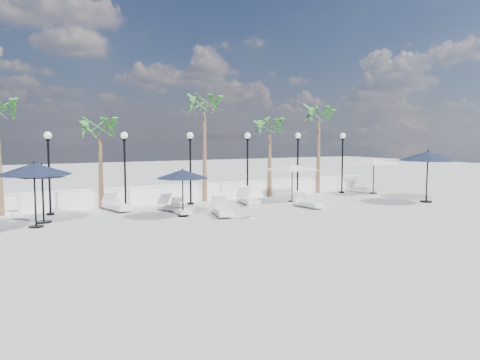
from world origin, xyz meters
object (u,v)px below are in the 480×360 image
lounger_5 (248,199)px  parasol_navy_mid (183,174)px  parasol_navy_right (428,156)px  lounger_2 (222,210)px  parasol_cream_small (42,172)px  lounger_3 (175,206)px  parasol_cream_sq_a (292,165)px  lounger_7 (359,189)px  parasol_navy_left (34,169)px  parasol_cream_sq_b (374,159)px  lounger_4 (181,210)px  lounger_6 (308,203)px  lounger_1 (117,205)px

lounger_5 → parasol_navy_mid: parasol_navy_mid is taller
parasol_navy_right → parasol_navy_mid: bearing=170.9°
lounger_2 → parasol_cream_small: parasol_cream_small is taller
parasol_cream_small → parasol_navy_mid: bearing=-13.8°
lounger_3 → parasol_cream_small: bearing=161.5°
parasol_navy_mid → parasol_cream_sq_a: parasol_cream_sq_a is taller
lounger_2 → lounger_7: size_ratio=1.23×
lounger_2 → parasol_navy_left: parasol_navy_left is taller
parasol_cream_sq_a → parasol_cream_sq_b: (6.62, 0.47, 0.14)m
parasol_cream_sq_a → lounger_4: bearing=-172.2°
parasol_cream_small → lounger_6: bearing=-9.3°
lounger_4 → lounger_5: (4.33, 1.15, 0.06)m
parasol_cream_sq_b → parasol_navy_mid: bearing=-171.3°
lounger_6 → parasol_cream_sq_a: 2.98m
lounger_7 → parasol_navy_mid: (-13.54, -3.09, 1.70)m
lounger_3 → parasol_navy_left: parasol_navy_left is taller
lounger_3 → parasol_cream_small: 6.19m
lounger_3 → parasol_navy_right: 13.99m
parasol_navy_mid → parasol_cream_sq_a: (7.19, 1.66, 0.14)m
lounger_4 → parasol_cream_sq_b: size_ratio=0.36×
lounger_5 → parasol_cream_sq_a: bearing=8.1°
lounger_7 → parasol_navy_right: (-0.02, -5.26, 2.31)m
parasol_cream_sq_a → parasol_cream_small: 12.89m
lounger_5 → parasol_navy_left: (-10.57, -1.35, 2.04)m
lounger_7 → parasol_navy_right: bearing=-98.3°
lounger_2 → parasol_cream_small: (-7.32, 2.12, 1.88)m
parasol_cream_sq_a → parasol_cream_sq_b: parasol_cream_sq_b is taller
lounger_3 → parasol_cream_sq_b: (13.61, 0.68, 1.94)m
lounger_5 → lounger_7: 9.14m
lounger_2 → lounger_4: size_ratio=1.30×
parasol_cream_small → lounger_1: bearing=25.8°
lounger_3 → parasol_cream_sq_b: size_ratio=0.47×
lounger_5 → lounger_7: lounger_5 is taller
lounger_7 → parasol_navy_mid: parasol_navy_mid is taller
lounger_2 → lounger_4: lounger_2 is taller
parasol_navy_right → lounger_4: bearing=167.9°
lounger_5 → parasol_navy_right: bearing=-11.9°
lounger_6 → parasol_cream_sq_a: parasol_cream_sq_a is taller
lounger_2 → lounger_1: bearing=150.0°
lounger_3 → parasol_navy_mid: 2.21m
lounger_6 → parasol_navy_left: parasol_navy_left is taller
lounger_4 → parasol_cream_small: bearing=175.8°
lounger_1 → parasol_navy_right: parasol_navy_right is taller
lounger_5 → lounger_3: bearing=-162.6°
parasol_cream_small → parasol_cream_sq_b: bearing=2.1°
parasol_navy_right → parasol_cream_sq_a: size_ratio=0.71×
lounger_3 → lounger_6: lounger_3 is taller
parasol_cream_sq_b → lounger_2: bearing=-166.9°
lounger_1 → parasol_cream_sq_a: parasol_cream_sq_a is taller
parasol_navy_mid → parasol_navy_right: size_ratio=0.76×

